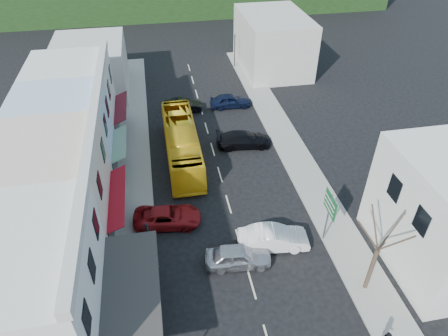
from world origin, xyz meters
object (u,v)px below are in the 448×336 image
car_red (167,217)px  direction_sign (327,218)px  car_silver (238,257)px  pedestrian_left (148,230)px  car_white (273,240)px  street_tree (378,250)px  traffic_signal (235,51)px  bus (182,144)px

car_red → direction_sign: 11.82m
car_silver → pedestrian_left: (-5.96, 3.35, 0.30)m
car_white → street_tree: size_ratio=0.59×
direction_sign → traffic_signal: (0.04, 32.14, 0.06)m
traffic_signal → direction_sign: bearing=96.9°
car_silver → car_white: bearing=-62.9°
car_white → pedestrian_left: bearing=81.9°
direction_sign → traffic_signal: 32.14m
car_red → street_tree: 15.03m
car_red → traffic_signal: bearing=-14.8°
car_red → car_white: bearing=-110.4°
traffic_signal → car_silver: bearing=85.6°
car_white → traffic_signal: bearing=-0.5°
car_white → direction_sign: direction_sign is taller
car_silver → traffic_signal: 33.85m
pedestrian_left → bus: bearing=-30.7°
bus → street_tree: (10.16, -16.69, 2.18)m
car_silver → car_white: size_ratio=1.00×
street_tree → traffic_signal: street_tree is taller
bus → car_white: 13.24m
car_white → pedestrian_left: (-8.77, 2.26, 0.30)m
car_silver → car_white: same height
traffic_signal → car_red: bearing=75.6°
bus → direction_sign: direction_sign is taller
car_white → street_tree: street_tree is taller
car_silver → street_tree: size_ratio=0.59×
traffic_signal → street_tree: bearing=98.6°
car_white → car_red: 8.16m
traffic_signal → bus: bearing=72.4°
car_silver → direction_sign: (6.63, 1.01, 1.49)m
bus → direction_sign: (9.09, -12.19, 0.64)m
car_white → traffic_signal: 32.34m
direction_sign → traffic_signal: bearing=91.9°
car_white → car_red: bearing=69.3°
car_white → car_silver: bearing=117.6°
car_white → direction_sign: 4.11m
bus → car_silver: bus is taller
traffic_signal → pedestrian_left: bearing=74.0°
car_silver → traffic_signal: (6.67, 33.15, 1.55)m
pedestrian_left → direction_sign: direction_sign is taller
direction_sign → street_tree: street_tree is taller
pedestrian_left → direction_sign: (12.59, -2.34, 1.19)m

